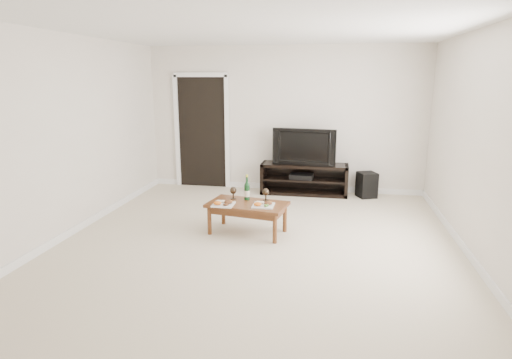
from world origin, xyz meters
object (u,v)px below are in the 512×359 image
object	(u,v)px
television	(305,146)
subwoofer	(367,185)
media_console	(304,179)
coffee_table	(247,218)

from	to	relation	value
television	subwoofer	xyz separation A→B (m)	(1.09, -0.02, -0.65)
media_console	subwoofer	size ratio (longest dim) A/B	3.49
television	subwoofer	bearing A→B (deg)	5.24
subwoofer	television	bearing A→B (deg)	155.86
television	subwoofer	world-z (taller)	television
media_console	subwoofer	bearing A→B (deg)	-0.99
media_console	subwoofer	distance (m)	1.09
media_console	television	bearing A→B (deg)	0.00
television	subwoofer	distance (m)	1.27
television	coffee_table	xyz separation A→B (m)	(-0.60, -2.13, -0.66)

